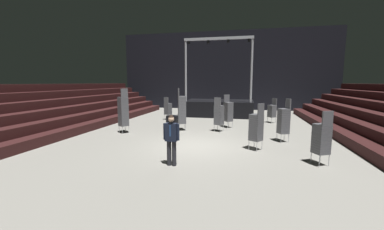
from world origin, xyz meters
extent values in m
cube|color=gray|center=(0.00, 0.00, -0.05)|extent=(22.00, 30.00, 0.10)
cube|color=black|center=(0.00, 15.00, 4.00)|extent=(22.00, 0.30, 8.00)
cube|color=black|center=(-6.88, 1.00, 0.23)|extent=(0.75, 24.00, 0.45)
cube|color=black|center=(-7.62, 1.00, 0.68)|extent=(0.75, 24.00, 0.45)
cube|color=black|center=(-8.38, 1.00, 1.12)|extent=(0.75, 24.00, 0.45)
cube|color=black|center=(-9.12, 1.00, 1.57)|extent=(0.75, 24.00, 0.45)
cube|color=black|center=(-9.88, 1.00, 2.02)|extent=(0.75, 24.00, 0.45)
cube|color=black|center=(-10.62, 1.00, 2.48)|extent=(0.75, 24.00, 0.45)
cube|color=black|center=(6.88, 1.00, 0.23)|extent=(0.75, 24.00, 0.45)
cube|color=black|center=(7.62, 1.00, 0.68)|extent=(0.75, 24.00, 0.45)
cube|color=black|center=(0.00, 10.01, 0.64)|extent=(5.59, 3.49, 1.28)
cylinder|color=#9EA0A8|center=(-2.55, 8.52, 3.69)|extent=(0.16, 0.16, 4.83)
cylinder|color=#9EA0A8|center=(2.55, 8.52, 3.69)|extent=(0.16, 0.16, 4.83)
cube|color=#9EA0A8|center=(0.00, 8.52, 6.11)|extent=(5.29, 0.20, 0.20)
cylinder|color=black|center=(-2.30, 8.52, 5.89)|extent=(0.18, 0.18, 0.22)
cylinder|color=black|center=(-0.77, 8.52, 5.89)|extent=(0.18, 0.18, 0.22)
cylinder|color=black|center=(0.77, 8.52, 5.89)|extent=(0.18, 0.18, 0.22)
cylinder|color=black|center=(2.30, 8.52, 5.89)|extent=(0.18, 0.18, 0.22)
cylinder|color=black|center=(-0.16, -2.67, 0.43)|extent=(0.15, 0.15, 0.85)
cylinder|color=black|center=(-0.34, -2.66, 0.43)|extent=(0.15, 0.15, 0.85)
cube|color=silver|center=(-0.25, -2.72, 1.15)|extent=(0.18, 0.11, 0.60)
cube|color=black|center=(-0.25, -2.66, 1.15)|extent=(0.41, 0.25, 0.60)
cube|color=navy|center=(-0.25, -2.78, 1.23)|extent=(0.06, 0.01, 0.39)
cylinder|color=black|center=(-0.01, -2.67, 1.17)|extent=(0.10, 0.10, 0.56)
cylinder|color=black|center=(-0.48, -2.65, 1.17)|extent=(0.10, 0.10, 0.56)
sphere|color=#DBAD89|center=(-0.25, -2.66, 1.60)|extent=(0.20, 0.20, 0.20)
sphere|color=black|center=(-0.25, -2.66, 1.65)|extent=(0.16, 0.16, 0.16)
cylinder|color=#B2B5BA|center=(0.60, 3.57, 0.20)|extent=(0.02, 0.02, 0.40)
cylinder|color=#B2B5BA|center=(0.95, 3.43, 0.20)|extent=(0.02, 0.02, 0.40)
cylinder|color=#B2B5BA|center=(0.45, 3.22, 0.20)|extent=(0.02, 0.02, 0.40)
cylinder|color=#B2B5BA|center=(0.80, 3.08, 0.20)|extent=(0.02, 0.02, 0.40)
cube|color=#4C4C51|center=(0.70, 3.32, 0.44)|extent=(0.58, 0.58, 0.08)
cube|color=#4C4C51|center=(0.70, 3.32, 0.53)|extent=(0.58, 0.58, 0.08)
cube|color=#4C4C51|center=(0.70, 3.32, 0.61)|extent=(0.58, 0.58, 0.08)
cube|color=#4C4C51|center=(0.70, 3.32, 0.70)|extent=(0.58, 0.58, 0.08)
cube|color=#4C4C51|center=(0.70, 3.32, 0.78)|extent=(0.58, 0.58, 0.08)
cube|color=#4C4C51|center=(0.70, 3.32, 0.87)|extent=(0.58, 0.58, 0.08)
cube|color=#4C4C51|center=(0.70, 3.32, 0.95)|extent=(0.58, 0.58, 0.08)
cube|color=#4C4C51|center=(0.70, 3.32, 1.04)|extent=(0.58, 0.58, 0.08)
cube|color=#4C4C51|center=(0.70, 3.32, 1.12)|extent=(0.58, 0.58, 0.08)
cube|color=#4C4C51|center=(0.70, 3.32, 1.21)|extent=(0.58, 0.58, 0.08)
cube|color=#4C4C51|center=(0.70, 3.32, 1.29)|extent=(0.58, 0.58, 0.08)
cube|color=#4C4C51|center=(0.70, 3.32, 1.38)|extent=(0.58, 0.58, 0.08)
cube|color=#4C4C51|center=(0.70, 3.32, 1.46)|extent=(0.58, 0.58, 0.08)
cube|color=#4C4C51|center=(0.63, 3.14, 1.73)|extent=(0.39, 0.20, 0.46)
cylinder|color=#B2B5BA|center=(2.34, -0.15, 0.20)|extent=(0.02, 0.02, 0.40)
cylinder|color=#B2B5BA|center=(2.56, 0.16, 0.20)|extent=(0.02, 0.02, 0.40)
cylinder|color=#B2B5BA|center=(2.65, -0.37, 0.20)|extent=(0.02, 0.02, 0.40)
cylinder|color=#B2B5BA|center=(2.87, -0.07, 0.20)|extent=(0.02, 0.02, 0.40)
cube|color=#4C4C51|center=(2.60, -0.11, 0.44)|extent=(0.62, 0.62, 0.08)
cube|color=#4C4C51|center=(2.60, -0.11, 0.53)|extent=(0.62, 0.62, 0.08)
cube|color=#4C4C51|center=(2.60, -0.11, 0.61)|extent=(0.62, 0.62, 0.08)
cube|color=#4C4C51|center=(2.60, -0.11, 0.70)|extent=(0.62, 0.62, 0.08)
cube|color=#4C4C51|center=(2.60, -0.11, 0.78)|extent=(0.62, 0.62, 0.08)
cube|color=#4C4C51|center=(2.60, -0.11, 0.87)|extent=(0.62, 0.62, 0.08)
cube|color=#4C4C51|center=(2.60, -0.11, 0.95)|extent=(0.62, 0.62, 0.08)
cube|color=#4C4C51|center=(2.60, -0.11, 1.04)|extent=(0.62, 0.62, 0.08)
cube|color=#4C4C51|center=(2.60, -0.11, 1.12)|extent=(0.62, 0.62, 0.08)
cube|color=#4C4C51|center=(2.60, -0.11, 1.21)|extent=(0.62, 0.62, 0.08)
cube|color=#4C4C51|center=(2.60, -0.11, 1.29)|extent=(0.62, 0.62, 0.08)
cube|color=#4C4C51|center=(2.60, -0.11, 1.38)|extent=(0.62, 0.62, 0.08)
cube|color=#4C4C51|center=(2.60, -0.11, 1.46)|extent=(0.62, 0.62, 0.08)
cube|color=#4C4C51|center=(2.76, -0.22, 1.73)|extent=(0.28, 0.36, 0.46)
cylinder|color=#B2B5BA|center=(3.82, 1.36, 0.20)|extent=(0.02, 0.02, 0.40)
cylinder|color=#B2B5BA|center=(3.68, 1.71, 0.20)|extent=(0.02, 0.02, 0.40)
cylinder|color=#B2B5BA|center=(4.17, 1.50, 0.20)|extent=(0.02, 0.02, 0.40)
cylinder|color=#B2B5BA|center=(4.03, 1.85, 0.20)|extent=(0.02, 0.02, 0.40)
cube|color=#4C4C51|center=(3.92, 1.60, 0.44)|extent=(0.57, 0.57, 0.08)
cube|color=#4C4C51|center=(3.92, 1.60, 0.53)|extent=(0.57, 0.57, 0.08)
cube|color=#4C4C51|center=(3.92, 1.60, 0.61)|extent=(0.57, 0.57, 0.08)
cube|color=#4C4C51|center=(3.92, 1.60, 0.70)|extent=(0.57, 0.57, 0.08)
cube|color=#4C4C51|center=(3.92, 1.60, 0.78)|extent=(0.57, 0.57, 0.08)
cube|color=#4C4C51|center=(3.92, 1.60, 0.87)|extent=(0.57, 0.57, 0.08)
cube|color=#4C4C51|center=(3.92, 1.60, 0.95)|extent=(0.57, 0.57, 0.08)
cube|color=#4C4C51|center=(3.92, 1.60, 1.04)|extent=(0.57, 0.57, 0.08)
cube|color=#4C4C51|center=(3.92, 1.60, 1.12)|extent=(0.57, 0.57, 0.08)
cube|color=#4C4C51|center=(3.92, 1.60, 1.21)|extent=(0.57, 0.57, 0.08)
cube|color=#4C4C51|center=(3.92, 1.60, 1.29)|extent=(0.57, 0.57, 0.08)
cube|color=#4C4C51|center=(3.92, 1.60, 1.38)|extent=(0.57, 0.57, 0.08)
cube|color=#4C4C51|center=(3.92, 1.60, 1.46)|extent=(0.57, 0.57, 0.08)
cube|color=#4C4C51|center=(3.92, 1.60, 1.55)|extent=(0.57, 0.57, 0.08)
cube|color=#4C4C51|center=(4.11, 1.67, 1.82)|extent=(0.20, 0.39, 0.46)
cylinder|color=#B2B5BA|center=(3.95, 6.78, 0.20)|extent=(0.02, 0.02, 0.40)
cylinder|color=#B2B5BA|center=(3.71, 7.08, 0.20)|extent=(0.02, 0.02, 0.40)
cylinder|color=#B2B5BA|center=(4.24, 7.02, 0.20)|extent=(0.02, 0.02, 0.40)
cylinder|color=#B2B5BA|center=(4.00, 7.32, 0.20)|extent=(0.02, 0.02, 0.40)
cube|color=#4C4C51|center=(3.98, 7.05, 0.44)|extent=(0.62, 0.62, 0.08)
cube|color=#4C4C51|center=(3.98, 7.05, 0.53)|extent=(0.62, 0.62, 0.08)
cube|color=#4C4C51|center=(3.98, 7.05, 0.61)|extent=(0.62, 0.62, 0.08)
cube|color=#4C4C51|center=(3.98, 7.05, 0.70)|extent=(0.62, 0.62, 0.08)
cube|color=#4C4C51|center=(3.98, 7.05, 0.78)|extent=(0.62, 0.62, 0.08)
cube|color=#4C4C51|center=(3.98, 7.05, 0.87)|extent=(0.62, 0.62, 0.08)
cube|color=#4C4C51|center=(3.98, 7.05, 0.95)|extent=(0.62, 0.62, 0.08)
cube|color=#4C4C51|center=(3.98, 7.05, 1.04)|extent=(0.62, 0.62, 0.08)
cube|color=#4C4C51|center=(3.98, 7.05, 1.12)|extent=(0.62, 0.62, 0.08)
cube|color=#4C4C51|center=(3.98, 7.05, 1.21)|extent=(0.62, 0.62, 0.08)
cube|color=#4C4C51|center=(4.13, 7.18, 1.48)|extent=(0.29, 0.35, 0.46)
cylinder|color=#B2B5BA|center=(-1.34, 3.43, 0.20)|extent=(0.02, 0.02, 0.40)
cylinder|color=#B2B5BA|center=(-1.20, 3.08, 0.20)|extent=(0.02, 0.02, 0.40)
cylinder|color=#B2B5BA|center=(-1.69, 3.29, 0.20)|extent=(0.02, 0.02, 0.40)
cylinder|color=#B2B5BA|center=(-1.55, 2.94, 0.20)|extent=(0.02, 0.02, 0.40)
cube|color=#4C4C51|center=(-1.45, 3.19, 0.44)|extent=(0.57, 0.57, 0.08)
cube|color=#4C4C51|center=(-1.45, 3.19, 0.53)|extent=(0.57, 0.57, 0.08)
cube|color=#4C4C51|center=(-1.45, 3.19, 0.61)|extent=(0.57, 0.57, 0.08)
cube|color=#4C4C51|center=(-1.45, 3.19, 0.70)|extent=(0.57, 0.57, 0.08)
cube|color=#4C4C51|center=(-1.45, 3.19, 0.78)|extent=(0.57, 0.57, 0.08)
cube|color=#4C4C51|center=(-1.45, 3.19, 0.87)|extent=(0.57, 0.57, 0.08)
cube|color=#4C4C51|center=(-1.45, 3.19, 0.95)|extent=(0.57, 0.57, 0.08)
cube|color=#4C4C51|center=(-1.45, 3.19, 1.04)|extent=(0.57, 0.57, 0.08)
cube|color=#4C4C51|center=(-1.45, 3.19, 1.12)|extent=(0.57, 0.57, 0.08)
cube|color=#4C4C51|center=(-1.45, 3.19, 1.21)|extent=(0.57, 0.57, 0.08)
cube|color=#4C4C51|center=(-1.45, 3.19, 1.29)|extent=(0.57, 0.57, 0.08)
cube|color=#4C4C51|center=(-1.45, 3.19, 1.38)|extent=(0.57, 0.57, 0.08)
cube|color=#4C4C51|center=(-1.45, 3.19, 1.46)|extent=(0.57, 0.57, 0.08)
cube|color=#4C4C51|center=(-1.45, 3.19, 1.55)|extent=(0.57, 0.57, 0.08)
cube|color=#4C4C51|center=(-1.45, 3.19, 1.63)|extent=(0.57, 0.57, 0.08)
cube|color=#4C4C51|center=(-1.45, 3.19, 1.72)|extent=(0.57, 0.57, 0.08)
cube|color=#4C4C51|center=(-1.45, 3.19, 1.80)|extent=(0.57, 0.57, 0.08)
cube|color=#4C4C51|center=(-1.45, 3.19, 1.89)|extent=(0.57, 0.57, 0.08)
cube|color=#4C4C51|center=(-1.45, 3.19, 1.97)|extent=(0.57, 0.57, 0.08)
cube|color=#4C4C51|center=(-1.63, 3.12, 2.25)|extent=(0.19, 0.40, 0.46)
cylinder|color=#B2B5BA|center=(-4.69, 1.70, 0.20)|extent=(0.02, 0.02, 0.40)
cylinder|color=#B2B5BA|center=(-4.48, 2.02, 0.20)|extent=(0.02, 0.02, 0.40)
cylinder|color=#B2B5BA|center=(-4.37, 1.50, 0.20)|extent=(0.02, 0.02, 0.40)
cylinder|color=#B2B5BA|center=(-4.16, 1.82, 0.20)|extent=(0.02, 0.02, 0.40)
cube|color=#4C4C51|center=(-4.43, 1.76, 0.44)|extent=(0.61, 0.61, 0.08)
cube|color=#4C4C51|center=(-4.43, 1.76, 0.53)|extent=(0.61, 0.61, 0.08)
cube|color=#4C4C51|center=(-4.43, 1.76, 0.61)|extent=(0.61, 0.61, 0.08)
cube|color=#4C4C51|center=(-4.43, 1.76, 0.70)|extent=(0.61, 0.61, 0.08)
cube|color=#4C4C51|center=(-4.43, 1.76, 0.78)|extent=(0.61, 0.61, 0.08)
cube|color=#4C4C51|center=(-4.43, 1.76, 0.87)|extent=(0.61, 0.61, 0.08)
cube|color=#4C4C51|center=(-4.43, 1.76, 0.95)|extent=(0.61, 0.61, 0.08)
cube|color=#4C4C51|center=(-4.43, 1.76, 1.04)|extent=(0.61, 0.61, 0.08)
cube|color=#4C4C51|center=(-4.43, 1.76, 1.12)|extent=(0.61, 0.61, 0.08)
cube|color=#4C4C51|center=(-4.43, 1.76, 1.21)|extent=(0.61, 0.61, 0.08)
cube|color=#4C4C51|center=(-4.43, 1.76, 1.29)|extent=(0.61, 0.61, 0.08)
cube|color=#4C4C51|center=(-4.43, 1.76, 1.38)|extent=(0.61, 0.61, 0.08)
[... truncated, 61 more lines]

